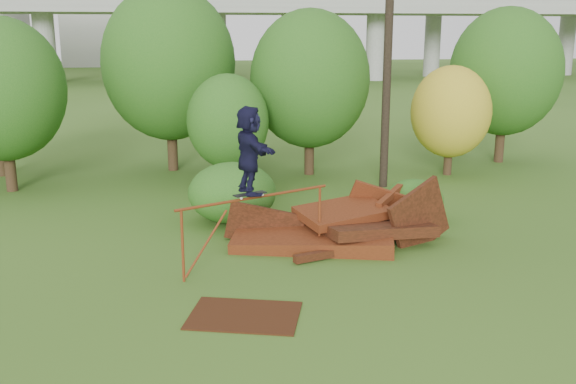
{
  "coord_description": "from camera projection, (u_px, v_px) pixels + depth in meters",
  "views": [
    {
      "loc": [
        -2.94,
        -12.25,
        5.16
      ],
      "look_at": [
        -0.8,
        2.0,
        1.6
      ],
      "focal_mm": 40.0,
      "sensor_mm": 36.0,
      "label": 1
    }
  ],
  "objects": [
    {
      "name": "skateboard",
      "position": [
        250.0,
        194.0,
        14.28
      ],
      "size": [
        0.79,
        0.53,
        0.08
      ],
      "rotation": [
        0.0,
        0.0,
        0.46
      ],
      "color": "black",
      "rests_on": "grind_rail"
    },
    {
      "name": "tree_5",
      "position": [
        505.0,
        72.0,
        25.72
      ],
      "size": [
        4.44,
        4.44,
        6.24
      ],
      "color": "black",
      "rests_on": "ground"
    },
    {
      "name": "tree_1",
      "position": [
        169.0,
        64.0,
        24.04
      ],
      "size": [
        5.0,
        5.0,
        6.96
      ],
      "color": "black",
      "rests_on": "ground"
    },
    {
      "name": "skater",
      "position": [
        249.0,
        150.0,
        14.04
      ],
      "size": [
        1.01,
        1.9,
        1.95
      ],
      "primitive_type": "imported",
      "rotation": [
        0.0,
        0.0,
        1.82
      ],
      "color": "black",
      "rests_on": "skateboard"
    },
    {
      "name": "tree_0",
      "position": [
        2.0,
        89.0,
        20.87
      ],
      "size": [
        4.08,
        4.08,
        5.76
      ],
      "color": "black",
      "rests_on": "ground"
    },
    {
      "name": "tree_2",
      "position": [
        228.0,
        121.0,
        21.55
      ],
      "size": [
        2.77,
        2.77,
        3.9
      ],
      "color": "black",
      "rests_on": "ground"
    },
    {
      "name": "grind_rail",
      "position": [
        256.0,
        212.0,
        14.46
      ],
      "size": [
        3.58,
        1.82,
        1.63
      ],
      "color": "maroon",
      "rests_on": "ground"
    },
    {
      "name": "tree_3",
      "position": [
        310.0,
        79.0,
        23.42
      ],
      "size": [
        4.38,
        4.38,
        6.08
      ],
      "color": "black",
      "rests_on": "ground"
    },
    {
      "name": "scrap_pile",
      "position": [
        335.0,
        229.0,
        16.32
      ],
      "size": [
        5.85,
        3.37,
        2.09
      ],
      "color": "#401A0B",
      "rests_on": "ground"
    },
    {
      "name": "shrub_left",
      "position": [
        232.0,
        193.0,
        17.89
      ],
      "size": [
        2.46,
        2.28,
        1.71
      ],
      "primitive_type": "ellipsoid",
      "color": "#154C14",
      "rests_on": "ground"
    },
    {
      "name": "tree_4",
      "position": [
        451.0,
        112.0,
        23.64
      ],
      "size": [
        2.95,
        2.95,
        4.07
      ],
      "color": "black",
      "rests_on": "ground"
    },
    {
      "name": "ground",
      "position": [
        340.0,
        287.0,
        13.42
      ],
      "size": [
        240.0,
        240.0,
        0.0
      ],
      "primitive_type": "plane",
      "color": "#2D5116",
      "rests_on": "ground"
    },
    {
      "name": "shrub_right",
      "position": [
        414.0,
        200.0,
        18.04
      ],
      "size": [
        1.7,
        1.56,
        1.21
      ],
      "primitive_type": "ellipsoid",
      "color": "#154C14",
      "rests_on": "ground"
    },
    {
      "name": "utility_pole",
      "position": [
        388.0,
        41.0,
        21.13
      ],
      "size": [
        1.4,
        0.28,
        9.71
      ],
      "color": "black",
      "rests_on": "ground"
    },
    {
      "name": "flat_plate",
      "position": [
        244.0,
        315.0,
        12.05
      ],
      "size": [
        2.36,
        1.96,
        0.03
      ],
      "primitive_type": "cube",
      "rotation": [
        0.0,
        0.0,
        -0.28
      ],
      "color": "#36190B",
      "rests_on": "ground"
    }
  ]
}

